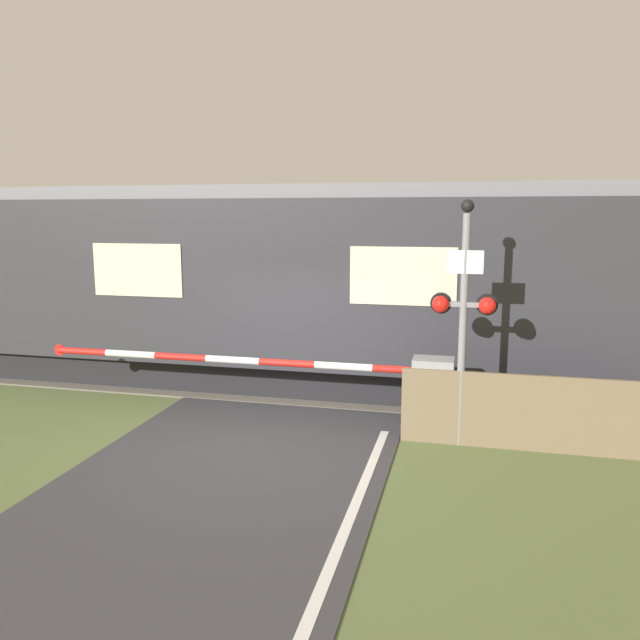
{
  "coord_description": "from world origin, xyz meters",
  "views": [
    {
      "loc": [
        2.96,
        -8.1,
        3.31
      ],
      "look_at": [
        0.61,
        1.59,
        1.61
      ],
      "focal_mm": 35.0,
      "sensor_mm": 36.0,
      "label": 1
    }
  ],
  "objects": [
    {
      "name": "ground_plane",
      "position": [
        0.0,
        0.0,
        0.0
      ],
      "size": [
        80.0,
        80.0,
        0.0
      ],
      "primitive_type": "plane",
      "color": "#5B6B3D"
    },
    {
      "name": "crossing_barrier",
      "position": [
        1.86,
        0.99,
        0.69
      ],
      "size": [
        6.72,
        0.44,
        1.21
      ],
      "color": "gray",
      "rests_on": "ground_plane"
    },
    {
      "name": "track_bed",
      "position": [
        0.0,
        3.53,
        0.02
      ],
      "size": [
        36.0,
        3.2,
        0.13
      ],
      "color": "#666056",
      "rests_on": "ground_plane"
    },
    {
      "name": "signal_post",
      "position": [
        2.88,
        0.77,
        1.99
      ],
      "size": [
        0.94,
        0.26,
        3.51
      ],
      "color": "gray",
      "rests_on": "ground_plane"
    },
    {
      "name": "roadside_fence",
      "position": [
        4.1,
        0.75,
        0.55
      ],
      "size": [
        4.11,
        0.06,
        1.1
      ],
      "color": "#726047",
      "rests_on": "ground_plane"
    },
    {
      "name": "train",
      "position": [
        -2.9,
        3.53,
        1.95
      ],
      "size": [
        17.39,
        2.99,
        3.81
      ],
      "color": "black",
      "rests_on": "ground_plane"
    }
  ]
}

